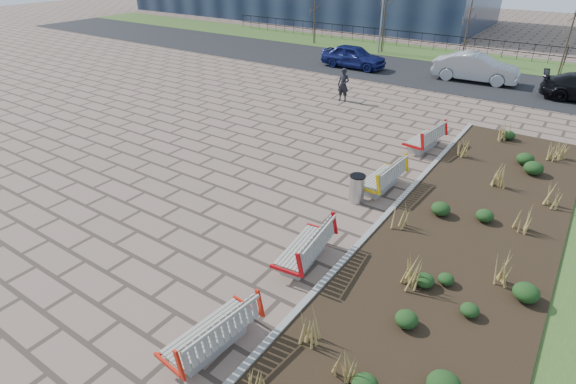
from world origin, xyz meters
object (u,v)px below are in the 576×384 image
Objects in this scene: bench_c at (381,176)px; pedestrian at (343,85)px; litter_bin at (357,189)px; bench_a at (210,330)px; car_silver at (476,68)px; bench_b at (303,245)px; bench_d at (424,137)px; car_blue at (354,56)px; lamp_west at (382,10)px.

bench_c is 1.25× the size of pedestrian.
litter_bin is at bearing -63.96° from pedestrian.
bench_a is 0.43× the size of car_silver.
litter_bin is (-0.29, 3.58, -0.05)m from bench_b.
bench_b reaches higher than litter_bin.
pedestrian reaches higher than bench_c.
bench_d is (0.00, 12.33, 0.00)m from bench_a.
bench_d is at bearing -179.07° from car_silver.
car_silver reaches higher than bench_d.
car_blue reaches higher than litter_bin.
litter_bin is at bearing -100.69° from bench_c.
bench_a is 23.92m from car_silver.
bench_d is at bearing 93.15° from bench_c.
litter_bin is 0.18× the size of car_silver.
litter_bin is at bearing -85.81° from bench_d.
pedestrian reaches higher than bench_d.
bench_c is 4.12m from bench_d.
bench_d is at bearing 86.87° from litter_bin.
bench_b and bench_c have the same top height.
bench_b is at bearing 178.77° from car_silver.
lamp_west is at bearing 127.27° from bench_d.
bench_a is at bearing -87.64° from litter_bin.
bench_a is 2.35× the size of litter_bin.
bench_b is 0.35× the size of lamp_west.
bench_a is at bearing -160.20° from car_blue.
bench_a is 1.00× the size of bench_d.
bench_a is at bearing -75.23° from pedestrian.
bench_c is 1.21m from litter_bin.
bench_a and bench_d have the same top height.
bench_c is (0.00, 8.20, 0.00)m from bench_a.
car_silver reaches higher than bench_c.
bench_c is 16.94m from car_blue.
pedestrian reaches higher than litter_bin.
lamp_west reaches higher than bench_b.
car_silver is (-1.01, 15.70, 0.32)m from bench_c.
bench_d is 1.25× the size of pedestrian.
bench_a is 24.39m from car_blue.
bench_d is at bearing -141.65° from car_blue.
lamp_west is at bearing 112.61° from litter_bin.
bench_d is (0.00, 8.88, 0.00)m from bench_b.
lamp_west is at bearing 117.65° from bench_c.
pedestrian is 0.35× the size of car_silver.
bench_b is 1.25× the size of pedestrian.
lamp_west reaches higher than bench_c.
litter_bin is (-0.29, -5.30, -0.05)m from bench_d.
pedestrian is 0.28× the size of lamp_west.
lamp_west reaches higher than bench_a.
litter_bin is (-0.29, -1.18, -0.05)m from bench_c.
pedestrian is at bearing 145.10° from car_silver.
lamp_west is (-9.00, 15.62, 2.54)m from bench_d.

